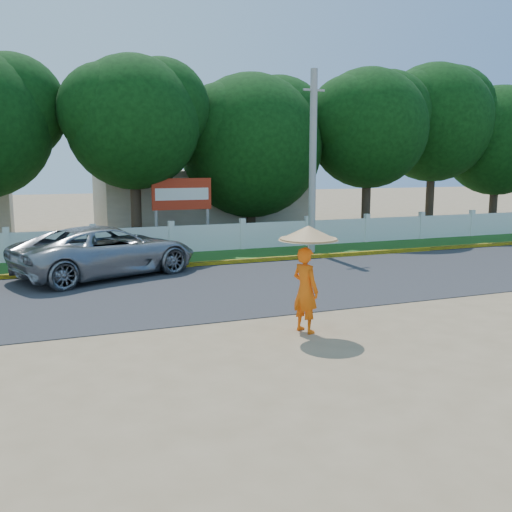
{
  "coord_description": "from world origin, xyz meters",
  "views": [
    {
      "loc": [
        -5.05,
        -10.88,
        3.55
      ],
      "look_at": [
        0.0,
        2.0,
        1.3
      ],
      "focal_mm": 40.0,
      "sensor_mm": 36.0,
      "label": 1
    }
  ],
  "objects_px": {
    "billboard": "(182,198)",
    "vehicle": "(107,251)",
    "monk_with_parasol": "(307,263)",
    "utility_pole": "(313,163)"
  },
  "relations": [
    {
      "from": "billboard",
      "to": "vehicle",
      "type": "bearing_deg",
      "value": -127.39
    },
    {
      "from": "billboard",
      "to": "monk_with_parasol",
      "type": "bearing_deg",
      "value": -92.26
    },
    {
      "from": "vehicle",
      "to": "monk_with_parasol",
      "type": "xyz_separation_m",
      "value": [
        3.17,
        -7.82,
        0.68
      ]
    },
    {
      "from": "utility_pole",
      "to": "billboard",
      "type": "xyz_separation_m",
      "value": [
        -4.55,
        2.92,
        -1.43
      ]
    },
    {
      "from": "vehicle",
      "to": "billboard",
      "type": "height_order",
      "value": "billboard"
    },
    {
      "from": "utility_pole",
      "to": "monk_with_parasol",
      "type": "distance_m",
      "value": 11.14
    },
    {
      "from": "vehicle",
      "to": "billboard",
      "type": "bearing_deg",
      "value": -58.83
    },
    {
      "from": "utility_pole",
      "to": "billboard",
      "type": "distance_m",
      "value": 5.59
    },
    {
      "from": "utility_pole",
      "to": "billboard",
      "type": "bearing_deg",
      "value": 147.34
    },
    {
      "from": "monk_with_parasol",
      "to": "billboard",
      "type": "relative_size",
      "value": 0.77
    }
  ]
}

